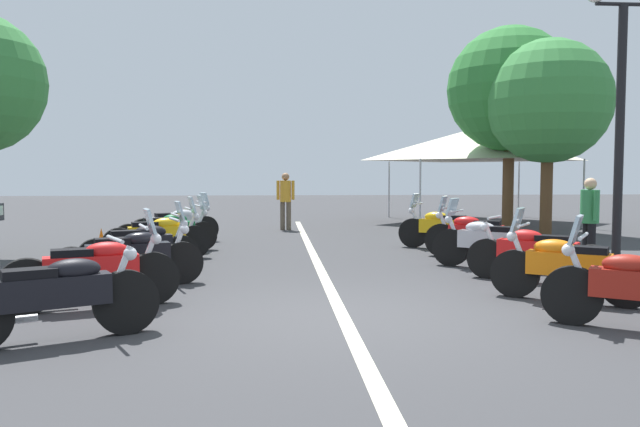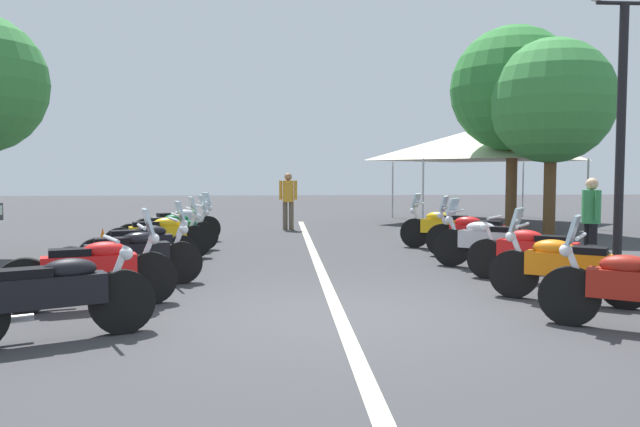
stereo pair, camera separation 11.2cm
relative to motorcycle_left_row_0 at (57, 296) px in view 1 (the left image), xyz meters
The scene contains 21 objects.
ground_plane 3.09m from the motorcycle_left_row_0, 73.10° to the right, with size 80.00×80.00×0.00m, color #38383A.
lane_centre_stripe 5.85m from the motorcycle_left_row_0, 30.12° to the right, with size 20.09×0.16×0.01m, color beige.
motorcycle_left_row_0 is the anchor object (origin of this frame).
motorcycle_left_row_1 1.54m from the motorcycle_left_row_0, ahead, with size 0.93×2.04×1.22m.
motorcycle_left_row_2 2.96m from the motorcycle_left_row_0, ahead, with size 0.99×2.09×1.00m.
motorcycle_left_row_3 4.34m from the motorcycle_left_row_0, ahead, with size 0.90×1.93×1.19m.
motorcycle_left_row_4 5.86m from the motorcycle_left_row_0, ahead, with size 0.86×1.99×1.21m.
motorcycle_left_row_5 7.12m from the motorcycle_left_row_0, ahead, with size 0.92×2.09×1.20m.
motorcycle_left_row_6 8.68m from the motorcycle_left_row_0, ahead, with size 1.16×1.96×1.20m.
motorcycle_right_row_1 6.08m from the motorcycle_left_row_0, 75.65° to the right, with size 1.24×1.72×1.21m.
motorcycle_right_row_2 6.76m from the motorcycle_left_row_0, 64.40° to the right, with size 1.42×1.81×1.00m.
motorcycle_right_row_3 7.25m from the motorcycle_left_row_0, 53.66° to the right, with size 1.39×1.75×1.22m.
motorcycle_right_row_4 8.30m from the motorcycle_left_row_0, 46.74° to the right, with size 1.11×1.83×1.22m.
motorcycle_right_row_5 9.23m from the motorcycle_left_row_0, 39.08° to the right, with size 1.17×1.84×1.22m.
street_lamp_twin_globe 8.71m from the motorcycle_left_row_0, 66.49° to the right, with size 0.32×1.22×4.64m.
traffic_cone_0 6.21m from the motorcycle_left_row_0, 11.33° to the left, with size 0.36×0.36×0.61m.
bystander_0 8.90m from the motorcycle_left_row_0, 60.21° to the right, with size 0.53×0.32×1.59m.
bystander_1 12.27m from the motorcycle_left_row_0, 11.58° to the right, with size 0.32×0.53×1.68m.
roadside_tree_0 15.01m from the motorcycle_left_row_0, 37.86° to the right, with size 3.58×3.58×5.88m.
roadside_tree_2 14.26m from the motorcycle_left_row_0, 43.05° to the right, with size 3.33×3.33×5.26m.
event_tent 17.19m from the motorcycle_left_row_0, 31.72° to the right, with size 5.59×5.59×3.20m.
Camera 1 is at (-7.10, 0.79, 1.67)m, focal length 34.97 mm.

